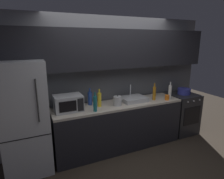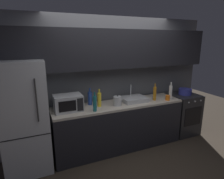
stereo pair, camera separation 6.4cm
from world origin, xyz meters
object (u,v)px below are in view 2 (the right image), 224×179
(refrigerator, at_px, (25,118))
(wine_bottle_teal, at_px, (95,103))
(oven_range, at_px, (182,114))
(kettle, at_px, (117,101))
(wine_bottle_amber, at_px, (155,93))
(wine_bottle_white, at_px, (171,92))
(wine_bottle_yellow, at_px, (99,99))
(microwave, at_px, (68,103))
(wine_bottle_blue, at_px, (90,98))
(mug_orange, at_px, (168,98))
(cooking_pot, at_px, (185,92))

(refrigerator, xyz_separation_m, wine_bottle_teal, (1.08, -0.20, 0.15))
(oven_range, height_order, kettle, kettle)
(wine_bottle_amber, height_order, wine_bottle_white, wine_bottle_white)
(wine_bottle_yellow, bearing_deg, microwave, 178.50)
(wine_bottle_yellow, bearing_deg, wine_bottle_amber, -4.36)
(oven_range, distance_m, kettle, 1.75)
(wine_bottle_blue, bearing_deg, mug_orange, -13.40)
(wine_bottle_white, bearing_deg, wine_bottle_blue, 169.19)
(oven_range, xyz_separation_m, wine_bottle_blue, (-2.11, 0.17, 0.58))
(wine_bottle_white, xyz_separation_m, wine_bottle_blue, (-1.60, 0.30, -0.02))
(kettle, relative_size, cooking_pot, 0.69)
(oven_range, bearing_deg, wine_bottle_yellow, 179.85)
(kettle, bearing_deg, wine_bottle_blue, 151.43)
(wine_bottle_amber, relative_size, wine_bottle_teal, 1.02)
(wine_bottle_teal, relative_size, mug_orange, 3.28)
(wine_bottle_blue, xyz_separation_m, wine_bottle_yellow, (0.12, -0.16, 0.00))
(wine_bottle_amber, bearing_deg, wine_bottle_blue, 168.88)
(refrigerator, bearing_deg, microwave, 1.55)
(wine_bottle_teal, distance_m, wine_bottle_yellow, 0.25)
(refrigerator, bearing_deg, wine_bottle_yellow, 0.18)
(wine_bottle_white, bearing_deg, microwave, 175.51)
(kettle, height_order, cooking_pot, kettle)
(refrigerator, height_order, mug_orange, refrigerator)
(wine_bottle_teal, bearing_deg, mug_orange, 0.19)
(wine_bottle_yellow, relative_size, cooking_pot, 1.14)
(refrigerator, distance_m, wine_bottle_white, 2.72)
(kettle, height_order, wine_bottle_amber, wine_bottle_amber)
(mug_orange, height_order, cooking_pot, cooking_pot)
(refrigerator, xyz_separation_m, mug_orange, (2.60, -0.19, 0.06))
(wine_bottle_yellow, distance_m, cooking_pot, 2.00)
(wine_bottle_white, bearing_deg, wine_bottle_amber, 170.32)
(wine_bottle_amber, bearing_deg, refrigerator, 178.01)
(wine_bottle_amber, relative_size, mug_orange, 3.33)
(wine_bottle_amber, xyz_separation_m, wine_bottle_blue, (-1.25, 0.25, -0.01))
(microwave, relative_size, cooking_pot, 1.64)
(wine_bottle_amber, relative_size, wine_bottle_yellow, 1.05)
(wine_bottle_teal, bearing_deg, kettle, 14.07)
(refrigerator, relative_size, wine_bottle_teal, 5.36)
(microwave, xyz_separation_m, cooking_pot, (2.55, -0.02, -0.07))
(wine_bottle_teal, bearing_deg, oven_range, 5.21)
(oven_range, relative_size, wine_bottle_white, 2.59)
(cooking_pot, bearing_deg, wine_bottle_yellow, 179.89)
(refrigerator, height_order, wine_bottle_white, refrigerator)
(kettle, bearing_deg, microwave, 173.73)
(oven_range, distance_m, wine_bottle_teal, 2.23)
(wine_bottle_yellow, bearing_deg, kettle, -14.23)
(kettle, xyz_separation_m, mug_orange, (1.05, -0.11, -0.04))
(oven_range, height_order, microwave, microwave)
(wine_bottle_white, height_order, mug_orange, wine_bottle_white)
(microwave, height_order, wine_bottle_amber, wine_bottle_amber)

